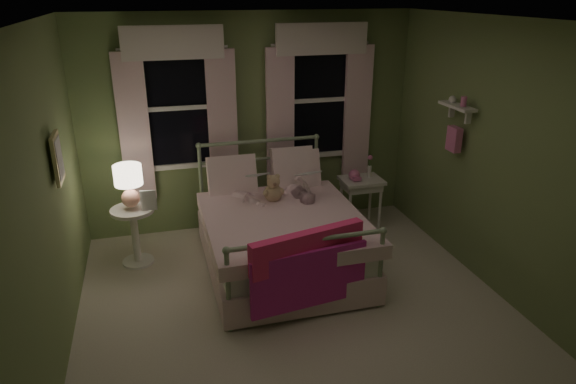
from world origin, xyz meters
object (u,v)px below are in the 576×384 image
object	(u,v)px
child_right	(294,168)
teddy_bear	(273,190)
nightstand_left	(134,228)
nightstand_right	(361,186)
bed	(280,235)
child_left	(245,176)
table_lamp	(129,182)

from	to	relation	value
child_right	teddy_bear	world-z (taller)	child_right
nightstand_left	nightstand_right	xyz separation A→B (m)	(2.71, 0.21, 0.13)
nightstand_left	bed	bearing A→B (deg)	-17.97
child_left	teddy_bear	world-z (taller)	child_left
bed	nightstand_left	bearing A→B (deg)	162.03
bed	nightstand_right	size ratio (longest dim) A/B	3.18
child_right	table_lamp	bearing A→B (deg)	-9.88
teddy_bear	table_lamp	world-z (taller)	table_lamp
bed	nightstand_right	distance (m)	1.41
bed	teddy_bear	xyz separation A→B (m)	(-0.01, 0.27, 0.42)
nightstand_left	table_lamp	world-z (taller)	table_lamp
nightstand_left	table_lamp	xyz separation A→B (m)	(0.00, -0.00, 0.54)
teddy_bear	table_lamp	distance (m)	1.52
child_right	table_lamp	world-z (taller)	child_right
child_left	nightstand_right	distance (m)	1.57
nightstand_left	child_right	bearing A→B (deg)	-1.73
child_right	table_lamp	xyz separation A→B (m)	(-1.77, 0.05, -0.01)
bed	nightstand_left	xyz separation A→B (m)	(-1.50, 0.49, 0.04)
child_left	table_lamp	size ratio (longest dim) A/B	1.51
child_right	teddy_bear	bearing A→B (deg)	21.35
teddy_bear	table_lamp	xyz separation A→B (m)	(-1.49, 0.21, 0.16)
child_left	nightstand_right	bearing A→B (deg)	165.40
child_right	teddy_bear	xyz separation A→B (m)	(-0.28, -0.16, -0.17)
child_left	nightstand_left	xyz separation A→B (m)	(-1.21, 0.05, -0.50)
nightstand_left	teddy_bear	bearing A→B (deg)	-8.08
nightstand_left	nightstand_right	world-z (taller)	same
nightstand_right	teddy_bear	bearing A→B (deg)	-161.08
child_right	teddy_bear	size ratio (longest dim) A/B	2.44
child_left	child_right	xyz separation A→B (m)	(0.56, 0.00, 0.04)
nightstand_left	nightstand_right	bearing A→B (deg)	4.34
child_right	table_lamp	size ratio (longest dim) A/B	1.70
teddy_bear	nightstand_right	xyz separation A→B (m)	(1.22, 0.42, -0.24)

